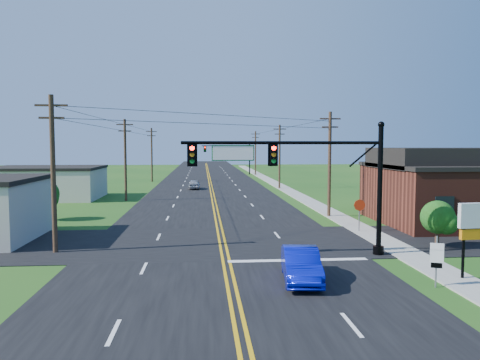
{
  "coord_description": "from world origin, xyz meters",
  "views": [
    {
      "loc": [
        -1.06,
        -17.22,
        6.18
      ],
      "look_at": [
        1.14,
        10.0,
        4.13
      ],
      "focal_mm": 35.0,
      "sensor_mm": 36.0,
      "label": 1
    }
  ],
  "objects": [
    {
      "name": "route_sign",
      "position": [
        9.03,
        1.93,
        1.31
      ],
      "size": [
        0.53,
        0.24,
        2.26
      ],
      "rotation": [
        0.0,
        0.0,
        -0.39
      ],
      "color": "slate",
      "rests_on": "ground"
    },
    {
      "name": "distant_car",
      "position": [
        -2.22,
        48.05,
        0.66
      ],
      "size": [
        1.55,
        3.86,
        1.31
      ],
      "primitive_type": "imported",
      "rotation": [
        0.0,
        0.0,
        3.14
      ],
      "color": "#A9AAAE",
      "rests_on": "ground"
    },
    {
      "name": "shrub_corner",
      "position": [
        13.0,
        9.5,
        1.85
      ],
      "size": [
        2.0,
        2.0,
        2.86
      ],
      "color": "#322317",
      "rests_on": "ground"
    },
    {
      "name": "blue_car",
      "position": [
        3.37,
        3.29,
        0.74
      ],
      "size": [
        2.04,
        4.64,
        1.48
      ],
      "primitive_type": "imported",
      "rotation": [
        0.0,
        0.0,
        -0.11
      ],
      "color": "#0811B4",
      "rests_on": "ground"
    },
    {
      "name": "signal_mast_far",
      "position": [
        4.44,
        80.0,
        4.55
      ],
      "size": [
        10.98,
        0.6,
        7.48
      ],
      "color": "black",
      "rests_on": "ground"
    },
    {
      "name": "road_main",
      "position": [
        0.0,
        50.0,
        0.02
      ],
      "size": [
        16.0,
        220.0,
        0.04
      ],
      "primitive_type": "cube",
      "color": "black",
      "rests_on": "ground"
    },
    {
      "name": "brick_building",
      "position": [
        20.0,
        18.0,
        2.35
      ],
      "size": [
        14.2,
        11.2,
        4.7
      ],
      "color": "#572418",
      "rests_on": "ground"
    },
    {
      "name": "utility_pole_left_c",
      "position": [
        -9.5,
        62.0,
        4.72
      ],
      "size": [
        1.8,
        0.28,
        9.0
      ],
      "color": "#322317",
      "rests_on": "ground"
    },
    {
      "name": "pylon_sign",
      "position": [
        11.42,
        3.0,
        2.58
      ],
      "size": [
        1.74,
        0.37,
        3.54
      ],
      "rotation": [
        0.0,
        0.0,
        0.08
      ],
      "color": "black",
      "rests_on": "ground"
    },
    {
      "name": "stop_sign",
      "position": [
        10.04,
        14.87,
        1.69
      ],
      "size": [
        0.83,
        0.1,
        2.34
      ],
      "rotation": [
        0.0,
        0.0,
        -0.03
      ],
      "color": "slate",
      "rests_on": "ground"
    },
    {
      "name": "tree_right_back",
      "position": [
        16.0,
        26.0,
        2.6
      ],
      "size": [
        3.0,
        3.0,
        4.1
      ],
      "color": "#322317",
      "rests_on": "ground"
    },
    {
      "name": "ground",
      "position": [
        0.0,
        0.0,
        0.0
      ],
      "size": [
        260.0,
        260.0,
        0.0
      ],
      "primitive_type": "plane",
      "color": "#154413",
      "rests_on": "ground"
    },
    {
      "name": "utility_pole_right_a",
      "position": [
        9.8,
        22.0,
        4.72
      ],
      "size": [
        1.8,
        0.28,
        9.0
      ],
      "color": "#322317",
      "rests_on": "ground"
    },
    {
      "name": "utility_pole_right_b",
      "position": [
        9.8,
        48.0,
        4.72
      ],
      "size": [
        1.8,
        0.28,
        9.0
      ],
      "color": "#322317",
      "rests_on": "ground"
    },
    {
      "name": "sidewalk",
      "position": [
        10.5,
        40.0,
        0.04
      ],
      "size": [
        2.0,
        160.0,
        0.08
      ],
      "primitive_type": "cube",
      "color": "gray",
      "rests_on": "ground"
    },
    {
      "name": "utility_pole_right_c",
      "position": [
        9.8,
        78.0,
        4.72
      ],
      "size": [
        1.8,
        0.28,
        9.0
      ],
      "color": "#322317",
      "rests_on": "ground"
    },
    {
      "name": "signal_mast_main",
      "position": [
        4.34,
        8.0,
        4.75
      ],
      "size": [
        11.3,
        0.6,
        7.48
      ],
      "color": "black",
      "rests_on": "ground"
    },
    {
      "name": "utility_pole_left_b",
      "position": [
        -9.5,
        35.0,
        4.72
      ],
      "size": [
        1.8,
        0.28,
        9.0
      ],
      "color": "#322317",
      "rests_on": "ground"
    },
    {
      "name": "utility_pole_left_a",
      "position": [
        -9.5,
        10.0,
        4.72
      ],
      "size": [
        1.8,
        0.28,
        9.0
      ],
      "color": "#322317",
      "rests_on": "ground"
    },
    {
      "name": "road_cross",
      "position": [
        0.0,
        12.0,
        0.02
      ],
      "size": [
        70.0,
        10.0,
        0.04
      ],
      "primitive_type": "cube",
      "color": "black",
      "rests_on": "ground"
    },
    {
      "name": "tree_left",
      "position": [
        -14.0,
        22.0,
        2.16
      ],
      "size": [
        2.4,
        2.4,
        3.37
      ],
      "color": "#322317",
      "rests_on": "ground"
    },
    {
      "name": "cream_bldg_far",
      "position": [
        -19.0,
        38.0,
        1.86
      ],
      "size": [
        12.2,
        9.2,
        3.7
      ],
      "color": "beige",
      "rests_on": "ground"
    }
  ]
}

